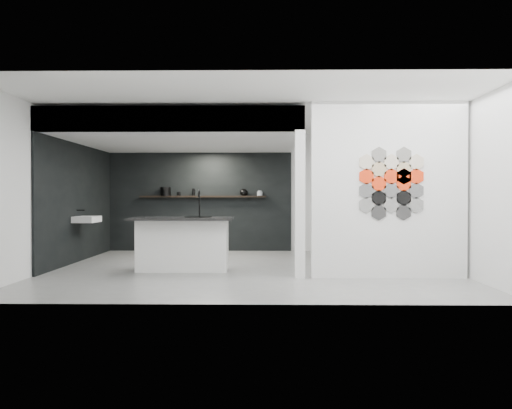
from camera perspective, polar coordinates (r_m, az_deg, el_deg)
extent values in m
cube|color=slate|center=(9.05, -0.67, -7.36)|extent=(7.00, 6.00, 0.01)
cube|color=silver|center=(8.20, 14.89, 1.61)|extent=(2.45, 0.15, 2.80)
cube|color=black|center=(12.02, -6.49, 0.31)|extent=(4.40, 0.04, 2.35)
cube|color=black|center=(10.62, -19.58, 0.20)|extent=(0.04, 4.00, 2.35)
cube|color=silver|center=(10.15, -7.95, 7.99)|extent=(4.40, 4.00, 0.40)
cube|color=silver|center=(7.97, 5.04, 0.04)|extent=(0.16, 0.16, 2.35)
cube|color=silver|center=(8.27, -10.01, 9.61)|extent=(4.40, 0.16, 0.40)
cube|color=silver|center=(10.36, -18.76, -1.61)|extent=(0.40, 0.60, 0.12)
cube|color=black|center=(11.90, -6.08, 0.91)|extent=(3.00, 0.15, 0.04)
cube|color=silver|center=(8.86, -8.35, -4.60)|extent=(1.56, 0.58, 0.89)
cube|color=black|center=(8.74, -8.44, -1.60)|extent=(1.77, 0.79, 0.04)
cube|color=black|center=(8.84, -6.64, -1.48)|extent=(0.47, 0.40, 0.02)
cylinder|color=black|center=(9.04, -6.48, -0.06)|extent=(0.03, 0.03, 0.42)
torus|color=black|center=(8.98, -6.53, 1.26)|extent=(0.02, 0.15, 0.15)
cylinder|color=black|center=(12.04, -10.30, 1.48)|extent=(0.29, 0.29, 0.20)
ellipsoid|color=black|center=(11.83, -1.42, 1.40)|extent=(0.20, 0.20, 0.16)
cylinder|color=gray|center=(11.82, 0.43, 1.24)|extent=(0.16, 0.16, 0.09)
cylinder|color=gray|center=(11.82, 0.43, 1.31)|extent=(0.11, 0.11, 0.12)
cylinder|color=black|center=(11.93, -7.14, 1.41)|extent=(0.08, 0.08, 0.17)
cylinder|color=black|center=(11.99, -8.81, 1.22)|extent=(0.10, 0.10, 0.09)
cylinder|color=silver|center=(8.03, 12.50, -0.06)|extent=(0.26, 0.02, 0.26)
cylinder|color=black|center=(8.03, 12.51, 1.54)|extent=(0.26, 0.02, 0.26)
cylinder|color=#F2320C|center=(8.04, 12.51, 3.15)|extent=(0.26, 0.02, 0.26)
cylinder|color=beige|center=(8.05, 12.52, 4.75)|extent=(0.26, 0.02, 0.26)
cylinder|color=#2D2D2D|center=(8.07, 13.86, -0.86)|extent=(0.26, 0.02, 0.26)
cylinder|color=black|center=(8.07, 13.86, 0.73)|extent=(0.26, 0.02, 0.26)
cylinder|color=#F2320C|center=(8.07, 13.87, 2.33)|extent=(0.26, 0.02, 0.26)
cylinder|color=tan|center=(8.08, 13.87, 3.93)|extent=(0.26, 0.02, 0.26)
cylinder|color=#66635E|center=(8.10, 13.88, 5.52)|extent=(0.26, 0.02, 0.26)
cylinder|color=silver|center=(8.12, 15.20, -0.06)|extent=(0.26, 0.02, 0.26)
cylinder|color=black|center=(8.12, 15.21, 1.52)|extent=(0.26, 0.02, 0.26)
cylinder|color=#F2320C|center=(8.12, 15.21, 3.11)|extent=(0.26, 0.02, 0.26)
cylinder|color=beige|center=(8.14, 15.22, 4.70)|extent=(0.26, 0.02, 0.26)
cylinder|color=#2D2D2D|center=(8.17, 16.52, -0.85)|extent=(0.26, 0.02, 0.26)
cylinder|color=black|center=(8.17, 16.53, 0.73)|extent=(0.26, 0.02, 0.26)
cylinder|color=#F2320C|center=(8.17, 16.54, 2.30)|extent=(0.26, 0.02, 0.26)
cylinder|color=tan|center=(8.18, 16.54, 3.88)|extent=(0.26, 0.02, 0.26)
cylinder|color=#66635E|center=(8.19, 16.55, 5.45)|extent=(0.26, 0.02, 0.26)
cylinder|color=silver|center=(8.22, 17.83, -0.06)|extent=(0.26, 0.02, 0.26)
cylinder|color=black|center=(8.22, 17.84, 1.50)|extent=(0.26, 0.02, 0.26)
cylinder|color=#F2320C|center=(8.23, 17.85, 3.07)|extent=(0.26, 0.02, 0.26)
cylinder|color=beige|center=(8.24, 17.86, 4.64)|extent=(0.26, 0.02, 0.26)
cylinder|color=#F2320C|center=(8.17, 16.54, 3.09)|extent=(0.26, 0.02, 0.26)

